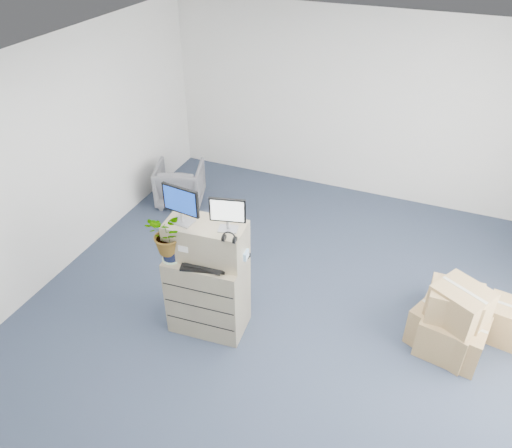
# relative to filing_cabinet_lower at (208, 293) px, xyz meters

# --- Properties ---
(ground) EXTENTS (7.00, 7.00, 0.00)m
(ground) POSITION_rel_filing_cabinet_lower_xyz_m (0.79, 0.09, -0.47)
(ground) COLOR #253344
(ground) RESTS_ON ground
(wall_back) EXTENTS (6.00, 0.02, 2.80)m
(wall_back) POSITION_rel_filing_cabinet_lower_xyz_m (0.79, 3.60, 0.93)
(wall_back) COLOR silver
(wall_back) RESTS_ON ground
(filing_cabinet_lower) EXTENTS (0.85, 0.56, 0.95)m
(filing_cabinet_lower) POSITION_rel_filing_cabinet_lower_xyz_m (0.00, 0.00, 0.00)
(filing_cabinet_lower) COLOR tan
(filing_cabinet_lower) RESTS_ON ground
(filing_cabinet_upper) EXTENTS (0.84, 0.47, 0.41)m
(filing_cabinet_upper) POSITION_rel_filing_cabinet_lower_xyz_m (-0.00, 0.04, 0.68)
(filing_cabinet_upper) COLOR tan
(filing_cabinet_upper) RESTS_ON filing_cabinet_lower
(monitor_left) EXTENTS (0.41, 0.18, 0.40)m
(monitor_left) POSITION_rel_filing_cabinet_lower_xyz_m (-0.22, -0.01, 1.11)
(monitor_left) COLOR #99999E
(monitor_left) RESTS_ON filing_cabinet_upper
(monitor_right) EXTENTS (0.35, 0.18, 0.35)m
(monitor_right) POSITION_rel_filing_cabinet_lower_xyz_m (0.25, 0.05, 1.08)
(monitor_right) COLOR #99999E
(monitor_right) RESTS_ON filing_cabinet_upper
(headphones) EXTENTS (0.13, 0.02, 0.13)m
(headphones) POSITION_rel_filing_cabinet_lower_xyz_m (0.34, -0.11, 0.92)
(headphones) COLOR black
(headphones) RESTS_ON filing_cabinet_upper
(keyboard) EXTENTS (0.49, 0.31, 0.02)m
(keyboard) POSITION_rel_filing_cabinet_lower_xyz_m (0.05, -0.13, 0.49)
(keyboard) COLOR black
(keyboard) RESTS_ON filing_cabinet_lower
(mouse) EXTENTS (0.10, 0.07, 0.03)m
(mouse) POSITION_rel_filing_cabinet_lower_xyz_m (0.36, -0.09, 0.49)
(mouse) COLOR silver
(mouse) RESTS_ON filing_cabinet_lower
(water_bottle) EXTENTS (0.06, 0.06, 0.22)m
(water_bottle) POSITION_rel_filing_cabinet_lower_xyz_m (0.08, 0.07, 0.58)
(water_bottle) COLOR #96999E
(water_bottle) RESTS_ON filing_cabinet_lower
(phone_dock) EXTENTS (0.05, 0.04, 0.11)m
(phone_dock) POSITION_rel_filing_cabinet_lower_xyz_m (-0.06, 0.06, 0.51)
(phone_dock) COLOR silver
(phone_dock) RESTS_ON filing_cabinet_lower
(external_drive) EXTENTS (0.19, 0.16, 0.05)m
(external_drive) POSITION_rel_filing_cabinet_lower_xyz_m (0.32, 0.16, 0.50)
(external_drive) COLOR black
(external_drive) RESTS_ON filing_cabinet_lower
(tissue_box) EXTENTS (0.24, 0.14, 0.08)m
(tissue_box) POSITION_rel_filing_cabinet_lower_xyz_m (0.31, 0.10, 0.57)
(tissue_box) COLOR #47A7F1
(tissue_box) RESTS_ON external_drive
(potted_plant) EXTENTS (0.55, 0.58, 0.45)m
(potted_plant) POSITION_rel_filing_cabinet_lower_xyz_m (-0.32, -0.13, 0.73)
(potted_plant) COLOR #A3C29C
(potted_plant) RESTS_ON filing_cabinet_lower
(office_chair) EXTENTS (0.85, 0.83, 0.70)m
(office_chair) POSITION_rel_filing_cabinet_lower_xyz_m (-1.61, 2.20, -0.12)
(office_chair) COLOR #59595D
(office_chair) RESTS_ON ground
(cardboard_boxes) EXTENTS (1.44, 1.13, 0.84)m
(cardboard_boxes) POSITION_rel_filing_cabinet_lower_xyz_m (2.61, 0.78, -0.15)
(cardboard_boxes) COLOR #9D774B
(cardboard_boxes) RESTS_ON ground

